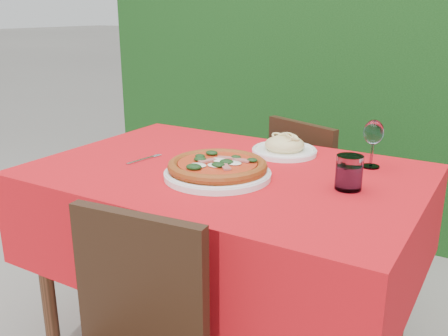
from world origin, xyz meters
The scene contains 8 objects.
hedge centered at (0.00, 1.55, 0.92)m, with size 3.20×0.55×1.78m.
dining_table centered at (0.00, 0.00, 0.60)m, with size 1.26×0.86×0.75m.
chair_far centered at (0.06, 0.65, 0.46)m, with size 0.47×0.47×0.80m.
pizza_plate centered at (0.02, -0.09, 0.78)m, with size 0.34×0.34×0.06m.
pasta_plate centered at (0.09, 0.26, 0.77)m, with size 0.24×0.24×0.07m.
water_glass centered at (0.41, 0.01, 0.79)m, with size 0.08×0.08×0.10m.
wine_glass centered at (0.41, 0.26, 0.86)m, with size 0.07×0.07×0.16m.
fork centered at (-0.30, -0.08, 0.75)m, with size 0.02×0.17×0.00m, color #B2B2B9.
Camera 1 is at (0.80, -1.36, 1.25)m, focal length 40.00 mm.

